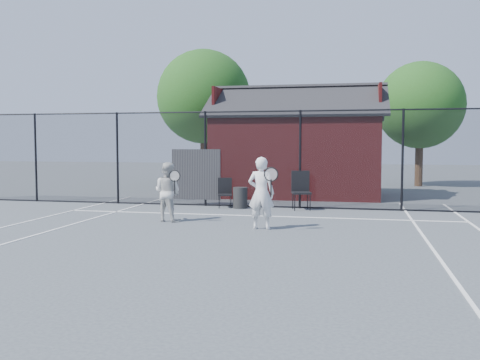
% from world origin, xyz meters
% --- Properties ---
extents(ground, '(80.00, 80.00, 0.00)m').
position_xyz_m(ground, '(0.00, 0.00, 0.00)').
color(ground, '#42464B').
rests_on(ground, ground).
extents(court_lines, '(11.02, 18.00, 0.01)m').
position_xyz_m(court_lines, '(0.00, -1.32, 0.01)').
color(court_lines, white).
rests_on(court_lines, ground).
extents(fence, '(22.04, 3.00, 3.00)m').
position_xyz_m(fence, '(-0.30, 5.00, 1.45)').
color(fence, black).
rests_on(fence, ground).
extents(clubhouse, '(6.50, 4.36, 4.19)m').
position_xyz_m(clubhouse, '(0.50, 9.00, 1.61)').
color(clubhouse, maroon).
rests_on(clubhouse, ground).
extents(tree_left, '(4.48, 4.48, 6.44)m').
position_xyz_m(tree_left, '(-4.50, 13.50, 4.19)').
color(tree_left, '#302013').
rests_on(tree_left, ground).
extents(tree_right, '(3.97, 3.97, 5.70)m').
position_xyz_m(tree_right, '(5.50, 14.50, 3.71)').
color(tree_right, '#302013').
rests_on(tree_right, ground).
extents(player_front, '(0.76, 0.56, 1.68)m').
position_xyz_m(player_front, '(0.54, 0.82, 0.85)').
color(player_front, white).
rests_on(player_front, ground).
extents(player_back, '(0.87, 0.73, 1.51)m').
position_xyz_m(player_back, '(-2.03, 1.58, 0.75)').
color(player_back, silver).
rests_on(player_back, ground).
extents(chair_left, '(0.53, 0.54, 0.90)m').
position_xyz_m(chair_left, '(-1.26, 4.60, 0.45)').
color(chair_left, black).
rests_on(chair_left, ground).
extents(chair_right, '(0.67, 0.68, 1.14)m').
position_xyz_m(chair_right, '(1.09, 4.60, 0.57)').
color(chair_right, black).
rests_on(chair_right, ground).
extents(waste_bin, '(0.45, 0.45, 0.64)m').
position_xyz_m(waste_bin, '(-0.78, 4.60, 0.32)').
color(waste_bin, black).
rests_on(waste_bin, ground).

